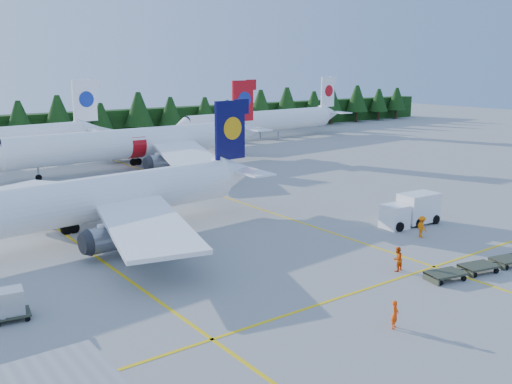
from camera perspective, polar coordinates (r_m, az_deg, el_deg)
ground at (r=45.52m, az=6.69°, el=-6.89°), size 320.00×320.00×0.00m
taxi_stripe_a at (r=55.61m, az=-18.78°, el=-3.87°), size 0.25×120.00×0.01m
taxi_stripe_b at (r=64.12m, az=-1.55°, el=-1.05°), size 0.25×120.00×0.01m
taxi_stripe_cross at (r=41.63m, az=12.38°, el=-8.99°), size 80.00×0.25×0.01m
treeline_hedge at (r=117.64m, az=-21.69°, el=5.78°), size 220.00×4.00×6.00m
airliner_navy at (r=51.00m, az=-19.31°, el=-1.33°), size 39.68×32.53×11.54m
airliner_red at (r=85.84m, az=-12.59°, el=4.71°), size 43.51×35.80×12.65m
airliner_far_right at (r=116.57m, az=0.09°, el=7.08°), size 43.22×7.50×12.56m
service_truck at (r=56.79m, az=15.16°, el=-1.75°), size 6.31×2.67×2.98m
dolly_train at (r=47.09m, az=22.72°, el=-6.50°), size 12.90×3.74×0.16m
crew_a at (r=35.00m, az=13.72°, el=-11.81°), size 0.74×0.64×1.72m
crew_b at (r=44.16m, az=13.95°, el=-6.52°), size 0.99×0.81×1.87m
crew_c at (r=53.17m, az=16.25°, el=-3.35°), size 0.78×0.94×1.95m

